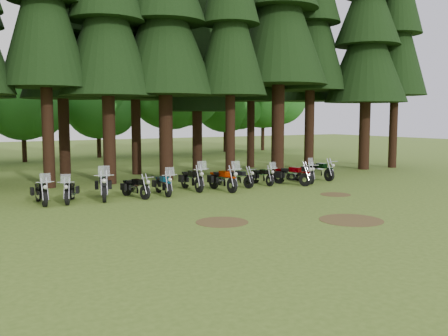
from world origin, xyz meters
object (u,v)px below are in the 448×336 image
Objects in this scene: motorcycle_2 at (104,187)px; motorcycle_3 at (135,188)px; motorcycle_4 at (163,185)px; motorcycle_6 at (223,180)px; motorcycle_1 at (70,192)px; motorcycle_11 at (319,171)px; motorcycle_7 at (238,179)px; motorcycle_5 at (192,180)px; motorcycle_9 at (292,175)px; motorcycle_10 at (304,174)px; motorcycle_0 at (41,193)px; motorcycle_8 at (263,177)px.

motorcycle_3 is at bearing 2.27° from motorcycle_2.
motorcycle_4 is 0.90× the size of motorcycle_6.
motorcycle_11 is at bearing 23.55° from motorcycle_1.
motorcycle_11 is at bearing -11.69° from motorcycle_7.
motorcycle_1 is at bearing 168.07° from motorcycle_7.
motorcycle_3 is at bearing -164.76° from motorcycle_5.
motorcycle_7 is 0.86× the size of motorcycle_11.
motorcycle_2 is 9.88m from motorcycle_9.
motorcycle_5 is (1.77, 0.59, 0.05)m from motorcycle_4.
motorcycle_2 reaches higher than motorcycle_10.
motorcycle_10 is at bearing 14.95° from motorcycle_2.
motorcycle_5 is (5.93, 0.45, 0.07)m from motorcycle_1.
motorcycle_4 is at bearing -8.89° from motorcycle_3.
motorcycle_2 is at bearing -1.54° from motorcycle_0.
motorcycle_1 is 0.92× the size of motorcycle_4.
motorcycle_7 is at bearing 23.45° from motorcycle_1.
motorcycle_10 is (9.70, 0.18, 0.02)m from motorcycle_3.
motorcycle_0 is 13.59m from motorcycle_10.
motorcycle_2 is at bearing 167.97° from motorcycle_7.
motorcycle_8 is 0.87× the size of motorcycle_11.
motorcycle_9 reaches higher than motorcycle_1.
motorcycle_5 reaches higher than motorcycle_10.
motorcycle_1 is 11.33m from motorcycle_9.
motorcycle_1 is 0.94× the size of motorcycle_10.
motorcycle_1 is 10.04m from motorcycle_8.
motorcycle_6 reaches higher than motorcycle_3.
motorcycle_3 is at bearing 175.91° from motorcycle_6.
motorcycle_3 is at bearing -168.79° from motorcycle_4.
motorcycle_3 is 0.83× the size of motorcycle_6.
motorcycle_7 is at bearing -171.60° from motorcycle_10.
motorcycle_2 is 1.07× the size of motorcycle_9.
motorcycle_5 is at bearing 20.62° from motorcycle_2.
motorcycle_9 reaches higher than motorcycle_8.
motorcycle_4 is at bearing -166.41° from motorcycle_10.
motorcycle_1 is 7.14m from motorcycle_6.
motorcycle_8 reaches higher than motorcycle_7.
motorcycle_0 is at bearing 174.30° from motorcycle_6.
motorcycle_11 is (9.84, 0.59, 0.03)m from motorcycle_4.
motorcycle_5 is 6.56m from motorcycle_10.
motorcycle_9 is (4.19, -0.04, -0.01)m from motorcycle_6.
motorcycle_9 is 1.09× the size of motorcycle_10.
motorcycle_0 is at bearing 157.87° from motorcycle_9.
motorcycle_0 reaches higher than motorcycle_4.
motorcycle_9 is at bearing -28.53° from motorcycle_7.
motorcycle_4 is at bearing -172.89° from motorcycle_8.
motorcycle_9 reaches higher than motorcycle_11.
motorcycle_6 reaches higher than motorcycle_9.
motorcycle_5 is 4.10m from motorcycle_8.
motorcycle_5 reaches higher than motorcycle_4.
motorcycle_7 is at bearing 27.08° from motorcycle_6.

